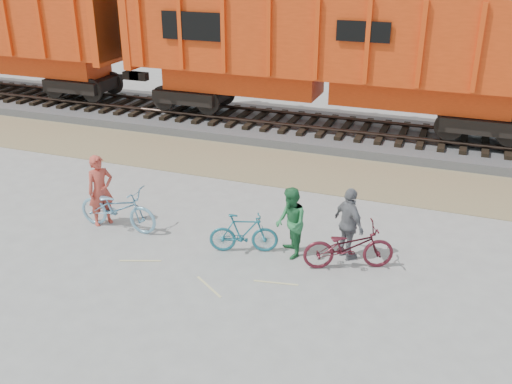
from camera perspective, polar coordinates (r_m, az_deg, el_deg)
ground at (r=12.70m, az=-5.74°, el=-5.95°), size 120.00×120.00×0.00m
gravel_strip at (r=17.31m, az=2.19°, el=2.54°), size 120.00×3.00×0.02m
ballast_bed at (r=20.43m, az=5.32°, el=6.23°), size 120.00×4.00×0.30m
track at (r=20.34m, az=5.36°, el=7.10°), size 120.00×2.60×0.24m
hopper_car_center at (r=19.63m, az=7.22°, el=14.01°), size 14.00×3.13×4.65m
bicycle_blue at (r=13.77m, az=-13.67°, el=-1.57°), size 2.04×0.73×1.07m
bicycle_teal at (r=12.43m, az=-1.24°, el=-4.13°), size 1.56×0.89×0.91m
bicycle_maroon at (r=11.97m, az=9.25°, el=-5.40°), size 1.99×1.35×0.99m
person_solo at (r=13.98m, az=-15.28°, el=0.15°), size 0.70×0.76×1.73m
person_man at (r=12.15m, az=3.49°, el=-3.11°), size 0.90×0.96×1.57m
person_woman at (r=12.19m, az=9.28°, el=-3.18°), size 0.96×0.94×1.61m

